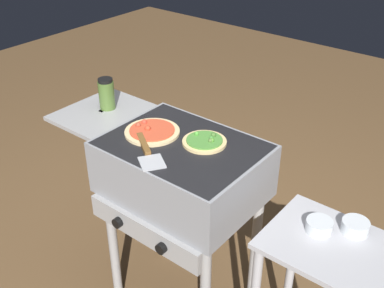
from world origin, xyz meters
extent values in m
cube|color=gray|center=(0.00, 0.00, 0.78)|extent=(0.64, 0.48, 0.24)
cube|color=black|center=(0.00, 0.00, 0.90)|extent=(0.61, 0.46, 0.01)
cube|color=#9D9D9D|center=(-0.48, 0.00, 0.89)|extent=(0.32, 0.41, 0.02)
cube|color=#9D9D9D|center=(-0.48, 0.00, 0.78)|extent=(0.02, 0.02, 0.24)
cube|color=#9D9D9D|center=(0.00, -0.25, 0.61)|extent=(0.58, 0.02, 0.10)
cylinder|color=black|center=(-0.12, -0.28, 0.61)|extent=(0.04, 0.02, 0.04)
cylinder|color=black|center=(0.12, -0.28, 0.61)|extent=(0.04, 0.02, 0.04)
cylinder|color=#9D9D9D|center=(-0.27, -0.19, 0.33)|extent=(0.04, 0.04, 0.66)
cylinder|color=#9D9D9D|center=(-0.27, 0.19, 0.33)|extent=(0.04, 0.04, 0.66)
cylinder|color=#9D9D9D|center=(0.27, 0.19, 0.33)|extent=(0.04, 0.04, 0.66)
cylinder|color=#E0C17F|center=(0.06, 0.06, 0.91)|extent=(0.18, 0.18, 0.01)
cylinder|color=#4C8C38|center=(0.06, 0.06, 0.92)|extent=(0.15, 0.15, 0.01)
sphere|color=#458436|center=(0.08, 0.08, 0.92)|extent=(0.02, 0.02, 0.02)
sphere|color=#4F8D2F|center=(0.10, 0.07, 0.92)|extent=(0.02, 0.02, 0.02)
sphere|color=#477230|center=(0.08, 0.11, 0.92)|extent=(0.02, 0.02, 0.02)
sphere|color=#527736|center=(0.09, 0.06, 0.92)|extent=(0.02, 0.02, 0.02)
sphere|color=#4FA039|center=(0.02, 0.07, 0.92)|extent=(0.02, 0.02, 0.02)
cylinder|color=beige|center=(-0.16, -0.01, 0.91)|extent=(0.23, 0.23, 0.01)
cylinder|color=#D14C2D|center=(-0.16, -0.01, 0.92)|extent=(0.19, 0.19, 0.01)
sphere|color=#CC432F|center=(-0.22, 0.01, 0.92)|extent=(0.02, 0.02, 0.02)
sphere|color=#A9472F|center=(-0.22, -0.02, 0.92)|extent=(0.02, 0.02, 0.02)
sphere|color=#CA4428|center=(-0.17, -0.02, 0.92)|extent=(0.03, 0.03, 0.03)
cylinder|color=#4C6B2D|center=(-0.48, 0.04, 0.97)|extent=(0.07, 0.07, 0.13)
cylinder|color=black|center=(-0.48, 0.04, 1.04)|extent=(0.07, 0.07, 0.01)
cube|color=#B7BABF|center=(0.00, -0.18, 0.90)|extent=(0.13, 0.13, 0.01)
cube|color=brown|center=(-0.11, -0.11, 0.91)|extent=(0.15, 0.11, 0.02)
cube|color=#B2B2B7|center=(0.66, 0.00, 0.74)|extent=(0.44, 0.36, 0.02)
cylinder|color=#B2B2B7|center=(0.47, 0.15, 0.37)|extent=(0.04, 0.04, 0.73)
cylinder|color=silver|center=(0.70, 0.11, 0.77)|extent=(0.10, 0.10, 0.04)
cylinder|color=#996B47|center=(0.70, 0.11, 0.77)|extent=(0.08, 0.08, 0.02)
cylinder|color=silver|center=(0.60, 0.03, 0.77)|extent=(0.09, 0.09, 0.04)
cylinder|color=#996B47|center=(0.60, 0.03, 0.77)|extent=(0.08, 0.08, 0.02)
camera|label=1|loc=(1.04, -1.24, 1.87)|focal=43.86mm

